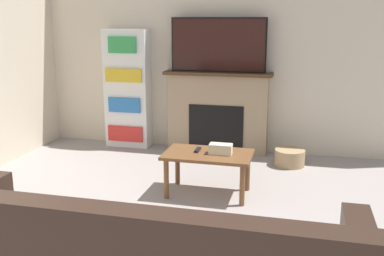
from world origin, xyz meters
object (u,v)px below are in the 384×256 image
Objects in this scene: fireplace at (218,112)px; coffee_table at (208,159)px; tv at (218,45)px; bookshelf at (128,89)px; storage_basket at (290,158)px.

coffee_table is (0.19, -1.51, -0.16)m from fireplace.
bookshelf is (-1.24, -0.00, -0.60)m from tv.
fireplace reaches higher than storage_basket.
tv reaches higher than coffee_table.
fireplace is 1.62× the size of coffee_table.
fireplace is at bearing 1.08° from bookshelf.
storage_basket is at bearing -9.45° from bookshelf.
bookshelf reaches higher than fireplace.
fireplace is 1.15× the size of tv.
bookshelf is 2.33m from storage_basket.
tv is 1.41× the size of coffee_table.
storage_basket is at bearing -22.13° from fireplace.
tv is at bearing 158.90° from storage_basket.
coffee_table is at bearing -82.71° from tv.
bookshelf is 4.44× the size of storage_basket.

